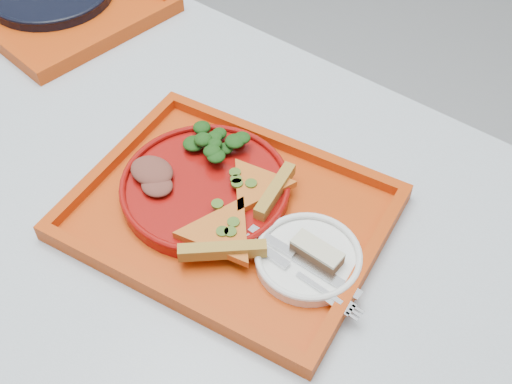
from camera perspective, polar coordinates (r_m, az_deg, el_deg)
ground at (r=1.72m, az=-8.41°, el=-13.42°), size 10.00×10.00×0.00m
table at (r=1.18m, az=-12.02°, el=2.26°), size 1.60×0.80×0.75m
tray_main at (r=0.97m, az=-2.40°, el=-2.13°), size 0.50×0.41×0.01m
dinner_plate at (r=0.99m, az=-4.51°, el=0.30°), size 0.26×0.26×0.02m
side_plate at (r=0.91m, az=4.65°, el=-5.97°), size 0.15×0.15×0.01m
pizza_slice_a at (r=0.91m, az=-3.08°, el=-3.45°), size 0.18×0.18×0.02m
pizza_slice_b at (r=0.97m, az=0.06°, el=0.73°), size 0.14×0.13×0.02m
salad_heap at (r=1.02m, az=-3.79°, el=4.80°), size 0.09×0.08×0.04m
meat_portion at (r=1.00m, az=-9.25°, el=1.87°), size 0.07×0.06×0.02m
dessert_bar at (r=0.90m, az=5.44°, el=-5.32°), size 0.07×0.03×0.02m
knife at (r=0.90m, az=4.21°, el=-6.09°), size 0.19×0.02×0.01m
fork at (r=0.88m, az=3.61°, el=-7.14°), size 0.19×0.03×0.01m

